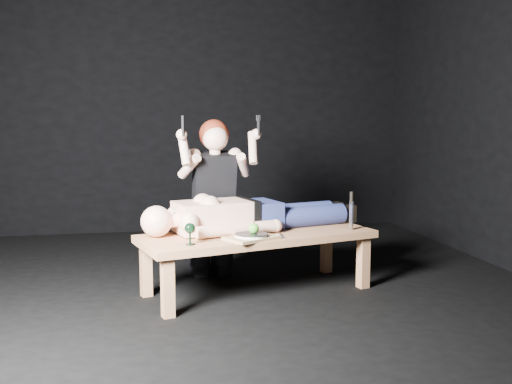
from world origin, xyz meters
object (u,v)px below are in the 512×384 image
(table, at_px, (257,262))
(goblet, at_px, (190,234))
(carving_knife, at_px, (351,211))
(kneeling_woman, at_px, (212,197))
(serving_tray, at_px, (251,238))
(lying_man, at_px, (255,210))

(table, bearing_deg, goblet, -163.22)
(carving_knife, bearing_deg, goblet, 178.81)
(kneeling_woman, height_order, serving_tray, kneeling_woman)
(lying_man, relative_size, serving_tray, 5.51)
(table, distance_m, carving_knife, 0.82)
(kneeling_woman, relative_size, carving_knife, 4.52)
(serving_tray, height_order, goblet, goblet)
(goblet, relative_size, carving_knife, 0.51)
(table, distance_m, kneeling_woman, 0.71)
(goblet, bearing_deg, table, 31.71)
(kneeling_woman, bearing_deg, table, -65.56)
(table, bearing_deg, serving_tray, -126.53)
(lying_man, distance_m, serving_tray, 0.43)
(serving_tray, relative_size, carving_knife, 1.16)
(goblet, height_order, carving_knife, carving_knife)
(table, bearing_deg, carving_knife, -16.41)
(kneeling_woman, height_order, carving_knife, kneeling_woman)
(serving_tray, bearing_deg, lying_man, 75.42)
(carving_knife, bearing_deg, serving_tray, 179.27)
(table, distance_m, goblet, 0.69)
(table, height_order, goblet, goblet)
(serving_tray, xyz_separation_m, carving_knife, (0.82, 0.21, 0.14))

